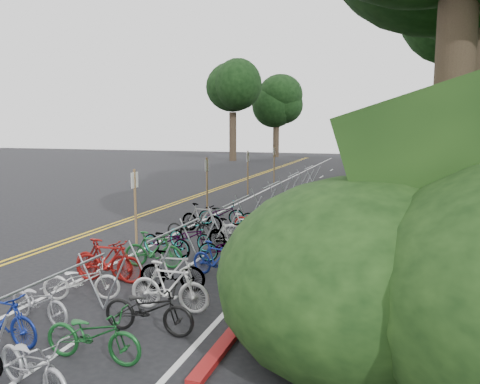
% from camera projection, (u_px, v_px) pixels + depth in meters
% --- Properties ---
extents(road_markings, '(7.47, 80.00, 0.01)m').
position_uv_depth(road_markings, '(200.00, 217.00, 19.87)').
color(road_markings, gold).
rests_on(road_markings, ground).
extents(red_curb, '(0.25, 28.00, 0.10)m').
position_uv_depth(red_curb, '(326.00, 215.00, 20.07)').
color(red_curb, maroon).
rests_on(red_curb, ground).
extents(bike_rack_front, '(1.16, 3.25, 1.20)m').
position_uv_depth(bike_rack_front, '(51.00, 294.00, 8.29)').
color(bike_rack_front, gray).
rests_on(bike_rack_front, ground).
extents(bike_racks_rest, '(1.14, 23.00, 1.17)m').
position_uv_depth(bike_racks_rest, '(271.00, 191.00, 21.74)').
color(bike_racks_rest, gray).
rests_on(bike_racks_rest, ground).
extents(signposts_rest, '(0.08, 18.40, 2.50)m').
position_uv_depth(signposts_rest, '(230.00, 175.00, 23.35)').
color(signposts_rest, brown).
rests_on(signposts_rest, ground).
extents(bike_front, '(0.54, 1.72, 1.02)m').
position_uv_depth(bike_front, '(104.00, 259.00, 11.79)').
color(bike_front, maroon).
rests_on(bike_front, ground).
extents(bike_valet, '(3.29, 13.76, 1.09)m').
position_uv_depth(bike_valet, '(176.00, 254.00, 12.44)').
color(bike_valet, slate).
rests_on(bike_valet, ground).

